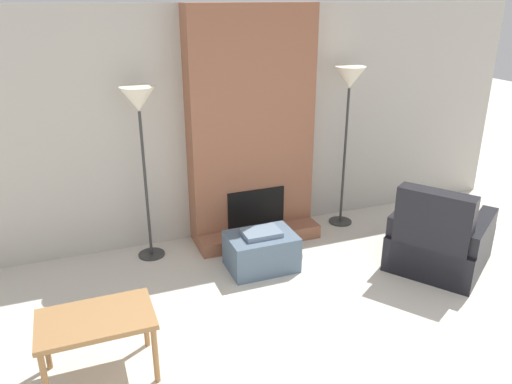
% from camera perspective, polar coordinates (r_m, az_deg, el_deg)
% --- Properties ---
extents(wall_back, '(7.11, 0.06, 2.60)m').
position_cam_1_polar(wall_back, '(5.75, -1.22, 7.82)').
color(wall_back, '#BCB7AD').
rests_on(wall_back, ground_plane).
extents(fireplace, '(1.42, 0.58, 2.60)m').
position_cam_1_polar(fireplace, '(5.58, -0.51, 6.71)').
color(fireplace, '#935B42').
rests_on(fireplace, ground_plane).
extents(ottoman, '(0.70, 0.50, 0.43)m').
position_cam_1_polar(ottoman, '(5.21, 0.61, -6.73)').
color(ottoman, slate).
rests_on(ottoman, ground_plane).
extents(armchair, '(1.31, 1.29, 0.95)m').
position_cam_1_polar(armchair, '(5.52, 20.08, -5.46)').
color(armchair, black).
rests_on(armchair, ground_plane).
extents(side_table, '(0.83, 0.52, 0.51)m').
position_cam_1_polar(side_table, '(3.90, -17.80, -14.24)').
color(side_table, '#9E7042').
rests_on(side_table, ground_plane).
extents(floor_lamp_left, '(0.35, 0.35, 1.85)m').
position_cam_1_polar(floor_lamp_left, '(5.10, -13.20, 9.02)').
color(floor_lamp_left, '#333333').
rests_on(floor_lamp_left, ground_plane).
extents(floor_lamp_right, '(0.35, 0.35, 1.92)m').
position_cam_1_polar(floor_lamp_right, '(5.89, 10.60, 11.56)').
color(floor_lamp_right, '#333333').
rests_on(floor_lamp_right, ground_plane).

